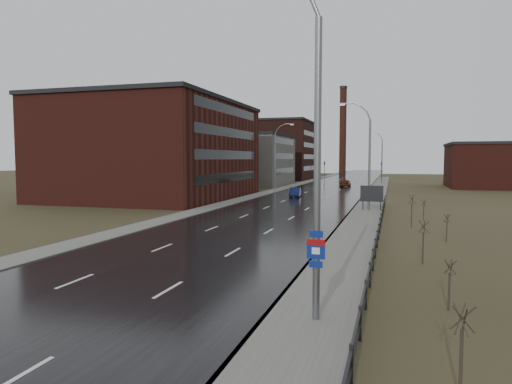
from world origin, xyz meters
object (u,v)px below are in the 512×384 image
Objects in this scene: billboard at (372,194)px; car_near at (295,193)px; streetlight_main at (308,142)px; car_far at (346,183)px.

billboard reaches higher than car_near.
streetlight_main is 34.03m from billboard.
billboard is at bearing 88.94° from streetlight_main.
car_near is 0.93× the size of car_far.
billboard is at bearing 100.63° from car_far.
car_near is at bearing 81.31° from car_far.
streetlight_main is at bearing -91.06° from billboard.
streetlight_main is 74.79m from car_far.
car_far is at bearing 73.08° from car_near.
car_near is at bearing 126.97° from billboard.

